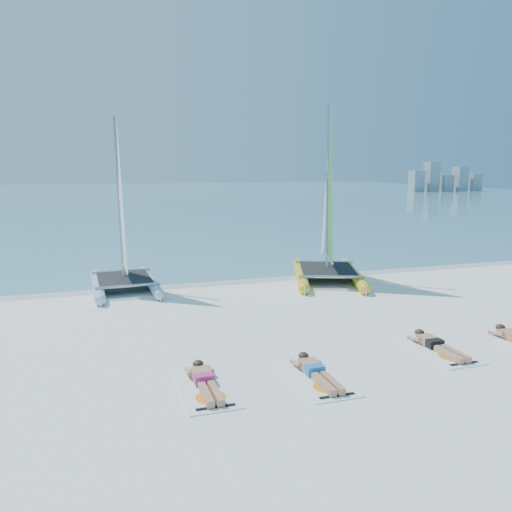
{
  "coord_description": "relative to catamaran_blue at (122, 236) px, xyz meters",
  "views": [
    {
      "loc": [
        -4.29,
        -11.86,
        4.1
      ],
      "look_at": [
        -0.14,
        1.2,
        1.66
      ],
      "focal_mm": 35.0,
      "sensor_mm": 36.0,
      "label": 1
    }
  ],
  "objects": [
    {
      "name": "catamaran_yellow",
      "position": [
        7.4,
        -0.48,
        0.31
      ],
      "size": [
        3.85,
        5.42,
        6.71
      ],
      "rotation": [
        0.0,
        0.0,
        -0.34
      ],
      "color": "yellow",
      "rests_on": "ground"
    },
    {
      "name": "sunbather_a",
      "position": [
        1.03,
        -8.53,
        -1.68
      ],
      "size": [
        0.37,
        1.73,
        0.26
      ],
      "color": "tan",
      "rests_on": "towel_a"
    },
    {
      "name": "towel_c",
      "position": [
        6.47,
        -8.41,
        -1.79
      ],
      "size": [
        1.0,
        1.85,
        0.02
      ],
      "primitive_type": "cube",
      "color": "white",
      "rests_on": "ground"
    },
    {
      "name": "wet_sand_strip",
      "position": [
        3.55,
        0.05,
        -1.8
      ],
      "size": [
        140.0,
        1.4,
        0.01
      ],
      "primitive_type": "cube",
      "color": "silver",
      "rests_on": "ground"
    },
    {
      "name": "towel_a",
      "position": [
        1.03,
        -8.72,
        -1.79
      ],
      "size": [
        1.0,
        1.85,
        0.02
      ],
      "primitive_type": "cube",
      "color": "white",
      "rests_on": "ground"
    },
    {
      "name": "ground",
      "position": [
        3.55,
        -5.45,
        -1.8
      ],
      "size": [
        140.0,
        140.0,
        0.0
      ],
      "primitive_type": "plane",
      "color": "white",
      "rests_on": "ground"
    },
    {
      "name": "towel_b",
      "position": [
        3.23,
        -8.96,
        -1.79
      ],
      "size": [
        1.0,
        1.85,
        0.02
      ],
      "primitive_type": "cube",
      "color": "white",
      "rests_on": "ground"
    },
    {
      "name": "sunbather_b",
      "position": [
        3.23,
        -8.77,
        -1.68
      ],
      "size": [
        0.37,
        1.73,
        0.26
      ],
      "color": "tan",
      "rests_on": "towel_b"
    },
    {
      "name": "distant_skyline",
      "position": [
        57.26,
        56.55,
        0.14
      ],
      "size": [
        14.0,
        2.0,
        5.0
      ],
      "color": "#A2AAB2",
      "rests_on": "ground"
    },
    {
      "name": "sunbather_c",
      "position": [
        6.47,
        -8.22,
        -1.68
      ],
      "size": [
        0.37,
        1.73,
        0.26
      ],
      "color": "tan",
      "rests_on": "towel_c"
    },
    {
      "name": "sea",
      "position": [
        3.55,
        57.55,
        -1.8
      ],
      "size": [
        140.0,
        115.0,
        0.01
      ],
      "primitive_type": "cube",
      "color": "#7DBFD1",
      "rests_on": "ground"
    },
    {
      "name": "catamaran_blue",
      "position": [
        0.0,
        0.0,
        0.0
      ],
      "size": [
        2.28,
        4.5,
        6.04
      ],
      "rotation": [
        0.0,
        0.0,
        0.04
      ],
      "color": "#BBDBF6",
      "rests_on": "ground"
    }
  ]
}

